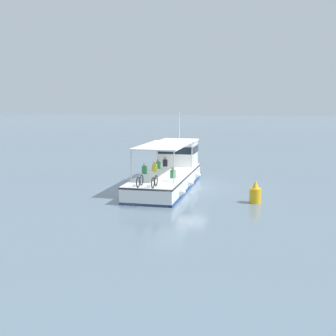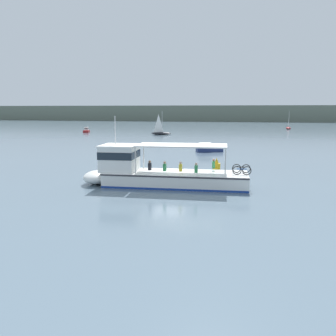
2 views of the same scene
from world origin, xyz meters
name	(u,v)px [view 1 (image 1 of 2)]	position (x,y,z in m)	size (l,w,h in m)	color
ground_plane	(189,188)	(0.00, 0.00, 0.00)	(400.00, 400.00, 0.00)	slate
ferry_main	(171,171)	(-0.78, -1.58, 1.02)	(12.98, 4.11, 5.32)	white
channel_buoy	(255,194)	(3.37, 4.94, 0.57)	(0.70, 0.70, 1.40)	gold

